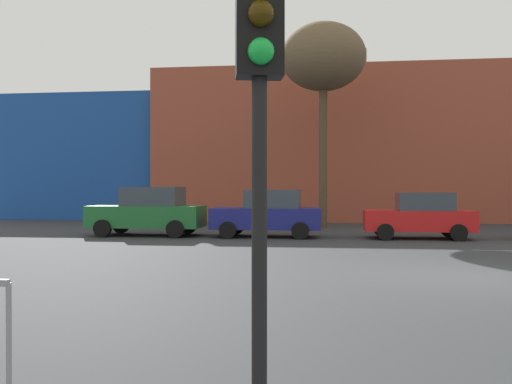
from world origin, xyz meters
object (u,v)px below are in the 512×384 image
at_px(parked_car_2, 420,216).
at_px(bare_tree_1, 323,59).
at_px(parked_car_0, 148,211).
at_px(traffic_light_near_left, 260,83).
at_px(parked_car_1, 268,213).

relative_size(parked_car_2, bare_tree_1, 0.41).
height_order(parked_car_0, bare_tree_1, bare_tree_1).
relative_size(parked_car_0, parked_car_2, 1.12).
relative_size(parked_car_0, traffic_light_near_left, 1.20).
bearing_deg(bare_tree_1, traffic_light_near_left, -90.60).
bearing_deg(traffic_light_near_left, parked_car_2, 155.29).
xyz_separation_m(parked_car_0, bare_tree_1, (6.62, 4.96, 6.79)).
height_order(parked_car_0, traffic_light_near_left, traffic_light_near_left).
bearing_deg(parked_car_2, parked_car_1, 0.00).
distance_m(parked_car_1, parked_car_2, 5.52).
bearing_deg(bare_tree_1, parked_car_0, -143.13).
distance_m(traffic_light_near_left, bare_tree_1, 22.38).
bearing_deg(parked_car_0, parked_car_2, 180.00).
distance_m(parked_car_1, bare_tree_1, 8.68).
distance_m(parked_car_0, traffic_light_near_left, 18.08).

